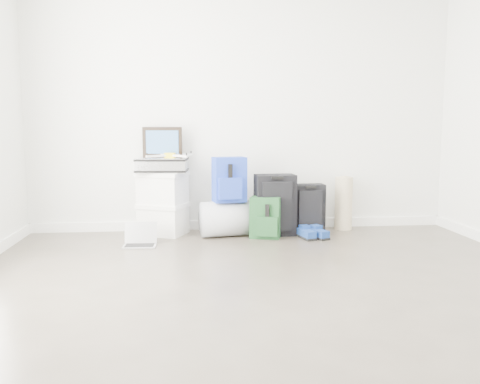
{
  "coord_description": "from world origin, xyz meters",
  "views": [
    {
      "loc": [
        -0.57,
        -2.94,
        1.12
      ],
      "look_at": [
        -0.08,
        1.9,
        0.48
      ],
      "focal_mm": 38.0,
      "sensor_mm": 36.0,
      "label": 1
    }
  ],
  "objects": [
    {
      "name": "carry_on",
      "position": [
        0.67,
        2.19,
        0.26
      ],
      "size": [
        0.33,
        0.23,
        0.51
      ],
      "rotation": [
        0.0,
        0.0,
        0.04
      ],
      "color": "black",
      "rests_on": "ground"
    },
    {
      "name": "boxes_stack",
      "position": [
        -0.84,
        2.28,
        0.33
      ],
      "size": [
        0.57,
        0.52,
        0.65
      ],
      "rotation": [
        0.0,
        0.0,
        -0.43
      ],
      "color": "white",
      "rests_on": "ground"
    },
    {
      "name": "painting",
      "position": [
        -0.84,
        2.38,
        0.95
      ],
      "size": [
        0.41,
        0.12,
        0.31
      ],
      "rotation": [
        0.0,
        0.0,
        -0.23
      ],
      "color": "black",
      "rests_on": "briefcase"
    },
    {
      "name": "rolled_rug",
      "position": [
        1.1,
        2.35,
        0.29
      ],
      "size": [
        0.19,
        0.19,
        0.57
      ],
      "primitive_type": "cylinder",
      "color": "tan",
      "rests_on": "ground"
    },
    {
      "name": "drone",
      "position": [
        -0.76,
        2.26,
        0.82
      ],
      "size": [
        0.46,
        0.46,
        0.05
      ],
      "rotation": [
        0.0,
        0.0,
        -0.12
      ],
      "color": "yellow",
      "rests_on": "briefcase"
    },
    {
      "name": "laptop",
      "position": [
        -1.03,
        1.79,
        0.05
      ],
      "size": [
        0.31,
        0.23,
        0.22
      ],
      "rotation": [
        0.0,
        0.0,
        -0.05
      ],
      "color": "silver",
      "rests_on": "ground"
    },
    {
      "name": "duffel_bag",
      "position": [
        -0.16,
        2.14,
        0.18
      ],
      "size": [
        0.63,
        0.44,
        0.36
      ],
      "primitive_type": "cylinder",
      "rotation": [
        0.0,
        1.57,
        0.16
      ],
      "color": "gray",
      "rests_on": "ground"
    },
    {
      "name": "green_backpack",
      "position": [
        0.19,
        2.0,
        0.2
      ],
      "size": [
        0.34,
        0.29,
        0.41
      ],
      "rotation": [
        0.0,
        0.0,
        -0.31
      ],
      "color": "#13341D",
      "rests_on": "ground"
    },
    {
      "name": "large_suitcase",
      "position": [
        0.31,
        2.13,
        0.31
      ],
      "size": [
        0.42,
        0.29,
        0.63
      ],
      "rotation": [
        0.0,
        0.0,
        0.07
      ],
      "color": "black",
      "rests_on": "ground"
    },
    {
      "name": "ground",
      "position": [
        0.0,
        0.0,
        0.0
      ],
      "size": [
        5.0,
        5.0,
        0.0
      ],
      "primitive_type": "plane",
      "color": "#3D362D",
      "rests_on": "ground"
    },
    {
      "name": "shoes",
      "position": [
        0.65,
        1.94,
        0.04
      ],
      "size": [
        0.3,
        0.28,
        0.09
      ],
      "rotation": [
        0.0,
        0.0,
        0.3
      ],
      "color": "black",
      "rests_on": "ground"
    },
    {
      "name": "room_envelope",
      "position": [
        0.0,
        0.02,
        1.72
      ],
      "size": [
        4.52,
        5.02,
        2.71
      ],
      "color": "silver",
      "rests_on": "ground"
    },
    {
      "name": "briefcase",
      "position": [
        -0.84,
        2.28,
        0.72
      ],
      "size": [
        0.53,
        0.41,
        0.14
      ],
      "primitive_type": "cube",
      "rotation": [
        0.0,
        0.0,
        -0.09
      ],
      "color": "#B2B2B7",
      "rests_on": "boxes_stack"
    },
    {
      "name": "blue_backpack",
      "position": [
        -0.16,
        2.11,
        0.57
      ],
      "size": [
        0.35,
        0.29,
        0.45
      ],
      "rotation": [
        0.0,
        0.0,
        0.2
      ],
      "color": "#1A2DAE",
      "rests_on": "duffel_bag"
    }
  ]
}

